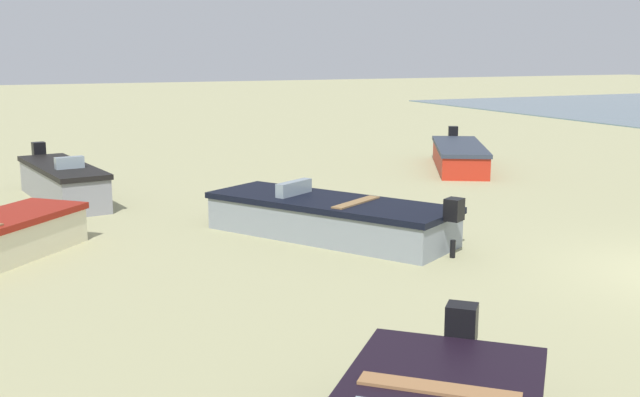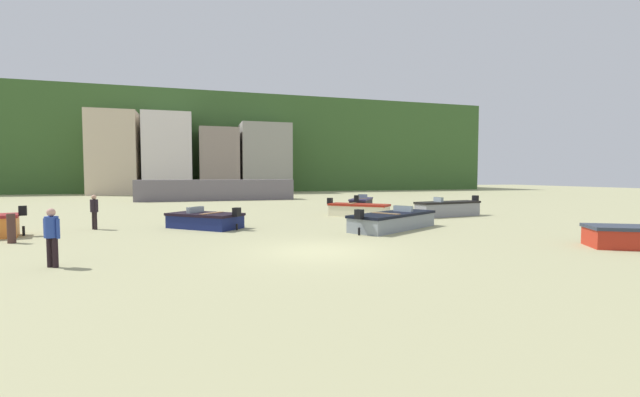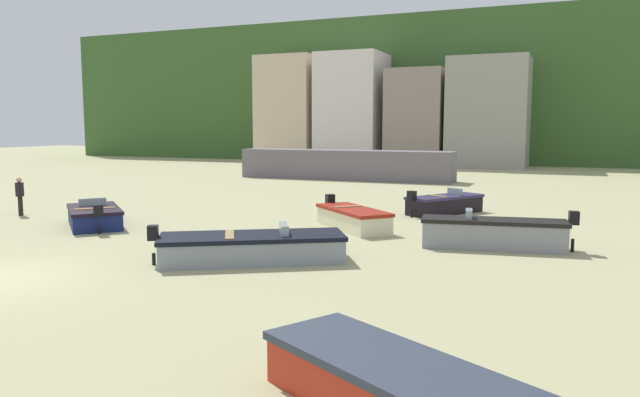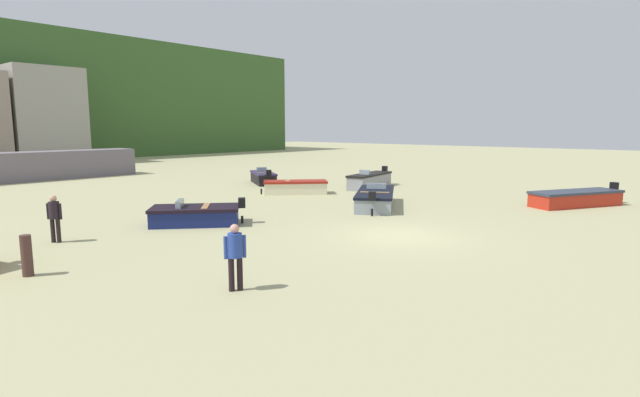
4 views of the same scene
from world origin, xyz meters
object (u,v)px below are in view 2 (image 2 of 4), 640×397
at_px(boat_grey_2, 393,221).
at_px(beach_walker_distant, 94,209).
at_px(boat_grey_4, 448,209).
at_px(boat_navy_5, 205,220).
at_px(beach_walker_foreground, 52,233).
at_px(boat_black_1, 361,203).
at_px(mooring_post_near_water, 11,228).
at_px(boat_cream_6, 359,210).

xyz_separation_m(boat_grey_2, beach_walker_distant, (-13.36, 3.90, 0.56)).
xyz_separation_m(boat_grey_4, boat_navy_5, (-14.43, -1.57, -0.10)).
bearing_deg(beach_walker_foreground, boat_grey_4, 58.00).
distance_m(boat_grey_2, boat_navy_5, 8.92).
distance_m(boat_black_1, boat_grey_4, 7.46).
bearing_deg(boat_grey_2, boat_navy_5, -140.42).
bearing_deg(boat_black_1, mooring_post_near_water, -117.09).
bearing_deg(boat_grey_2, beach_walker_foreground, -101.32).
xyz_separation_m(boat_black_1, mooring_post_near_water, (-18.54, -10.90, 0.14)).
bearing_deg(mooring_post_near_water, beach_walker_foreground, -61.08).
bearing_deg(boat_cream_6, beach_walker_foreground, -8.37).
bearing_deg(boat_black_1, beach_walker_foreground, -102.15).
xyz_separation_m(boat_grey_4, mooring_post_near_water, (-21.41, -4.01, 0.07)).
distance_m(boat_navy_5, beach_walker_distant, 5.06).
relative_size(beach_walker_foreground, beach_walker_distant, 1.00).
height_order(boat_grey_2, beach_walker_foreground, beach_walker_foreground).
bearing_deg(beach_walker_distant, beach_walker_foreground, 149.83).
distance_m(boat_grey_2, boat_cream_6, 6.22).
bearing_deg(boat_grey_4, beach_walker_foreground, 106.94).
xyz_separation_m(boat_navy_5, beach_walker_foreground, (-4.19, -7.50, 0.58)).
height_order(boat_black_1, boat_grey_2, boat_black_1).
bearing_deg(mooring_post_near_water, boat_grey_2, -1.82).
distance_m(boat_grey_2, boat_grey_4, 7.50).
xyz_separation_m(boat_cream_6, mooring_post_near_water, (-16.19, -5.69, 0.15)).
height_order(boat_grey_2, boat_grey_4, boat_grey_4).
xyz_separation_m(boat_black_1, beach_walker_foreground, (-15.74, -15.96, 0.54)).
distance_m(boat_cream_6, beach_walker_foreground, 17.18).
bearing_deg(boat_grey_4, beach_walker_distant, 82.72).
distance_m(boat_navy_5, mooring_post_near_water, 7.40).
relative_size(boat_black_1, boat_grey_2, 0.71).
distance_m(boat_grey_2, beach_walker_foreground, 13.43).
height_order(boat_grey_4, beach_walker_distant, beach_walker_distant).
xyz_separation_m(boat_black_1, boat_grey_4, (2.87, -6.89, 0.06)).
bearing_deg(beach_walker_distant, boat_cream_6, -116.07).
relative_size(boat_grey_2, boat_cream_6, 1.45).
bearing_deg(boat_navy_5, mooring_post_near_water, 151.39).
xyz_separation_m(boat_grey_4, beach_walker_distant, (-19.36, -0.60, 0.48)).
height_order(boat_grey_2, beach_walker_distant, beach_walker_distant).
distance_m(boat_cream_6, beach_walker_distant, 14.33).
distance_m(boat_grey_2, mooring_post_near_water, 15.42).
bearing_deg(boat_cream_6, boat_navy_5, -27.69).
bearing_deg(boat_black_1, beach_walker_distant, -123.12).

